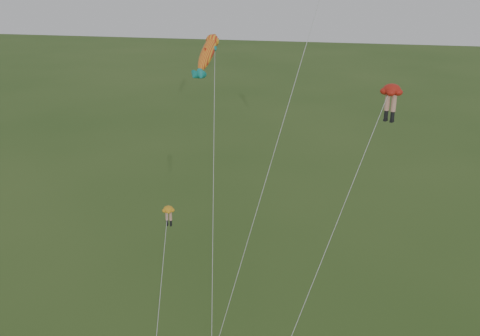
# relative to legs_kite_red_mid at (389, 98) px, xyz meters

# --- Properties ---
(legs_kite_red_mid) EXTENTS (6.97, 11.91, 16.00)m
(legs_kite_red_mid) POSITION_rel_legs_kite_red_mid_xyz_m (0.00, 0.00, 0.00)
(legs_kite_red_mid) COLOR #B41E12
(legs_kite_red_mid) RESTS_ON ground
(legs_kite_yellow) EXTENTS (2.02, 8.92, 7.62)m
(legs_kite_yellow) POSITION_rel_legs_kite_red_mid_xyz_m (-13.48, -2.13, -8.36)
(legs_kite_yellow) COLOR orange
(legs_kite_yellow) RESTS_ON ground
(fish_kite) EXTENTS (3.33, 12.30, 18.68)m
(fish_kite) POSITION_rel_legs_kite_red_mid_xyz_m (-11.38, 1.18, 2.05)
(fish_kite) COLOR #FFAD20
(fish_kite) RESTS_ON ground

